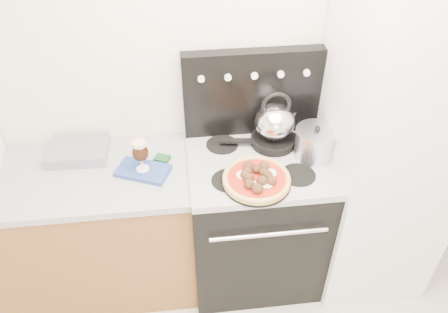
{
  "coord_description": "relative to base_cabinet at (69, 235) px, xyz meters",
  "views": [
    {
      "loc": [
        -0.32,
        -0.6,
        2.42
      ],
      "look_at": [
        -0.12,
        1.05,
        1.06
      ],
      "focal_mm": 35.0,
      "sensor_mm": 36.0,
      "label": 1
    }
  ],
  "objects": [
    {
      "name": "stove_body",
      "position": [
        1.1,
        -0.02,
        0.01
      ],
      "size": [
        0.76,
        0.65,
        0.88
      ],
      "primitive_type": "cube",
      "color": "black",
      "rests_on": "ground"
    },
    {
      "name": "pizza_pan",
      "position": [
        1.06,
        -0.21,
        0.5
      ],
      "size": [
        0.37,
        0.37,
        0.01
      ],
      "primitive_type": "cylinder",
      "rotation": [
        0.0,
        0.0,
        -0.07
      ],
      "color": "black",
      "rests_on": "cooktop"
    },
    {
      "name": "fridge",
      "position": [
        1.8,
        -0.05,
        0.52
      ],
      "size": [
        0.64,
        0.68,
        1.9
      ],
      "primitive_type": "cube",
      "color": "silver",
      "rests_on": "ground"
    },
    {
      "name": "beer_glass",
      "position": [
        0.49,
        -0.04,
        0.58
      ],
      "size": [
        0.09,
        0.09,
        0.18
      ],
      "primitive_type": null,
      "rotation": [
        0.0,
        0.0,
        0.03
      ],
      "color": "black",
      "rests_on": "oven_mitt"
    },
    {
      "name": "oven_mitt",
      "position": [
        0.49,
        -0.04,
        0.48
      ],
      "size": [
        0.31,
        0.25,
        0.02
      ],
      "primitive_type": "cube",
      "rotation": [
        0.0,
        0.0,
        -0.4
      ],
      "color": "navy",
      "rests_on": "countertop"
    },
    {
      "name": "skillet",
      "position": [
        1.21,
        0.1,
        0.51
      ],
      "size": [
        0.28,
        0.28,
        0.04
      ],
      "primitive_type": "cylinder",
      "rotation": [
        0.0,
        0.0,
        -0.14
      ],
      "color": "black",
      "rests_on": "cooktop"
    },
    {
      "name": "foil_sheet",
      "position": [
        0.14,
        0.15,
        0.5
      ],
      "size": [
        0.32,
        0.24,
        0.06
      ],
      "primitive_type": "cube",
      "rotation": [
        0.0,
        0.0,
        -0.03
      ],
      "color": "silver",
      "rests_on": "countertop"
    },
    {
      "name": "pizza",
      "position": [
        1.06,
        -0.21,
        0.53
      ],
      "size": [
        0.39,
        0.39,
        0.05
      ],
      "primitive_type": null,
      "rotation": [
        0.0,
        0.0,
        -0.15
      ],
      "color": "gold",
      "rests_on": "pizza_pan"
    },
    {
      "name": "cooktop",
      "position": [
        1.1,
        -0.02,
        0.47
      ],
      "size": [
        0.76,
        0.65,
        0.04
      ],
      "primitive_type": "cube",
      "color": "#ADADB2",
      "rests_on": "stove_body"
    },
    {
      "name": "countertop",
      "position": [
        0.0,
        0.0,
        0.45
      ],
      "size": [
        1.48,
        0.63,
        0.04
      ],
      "primitive_type": "cube",
      "color": "#A4A4A9",
      "rests_on": "base_cabinet"
    },
    {
      "name": "base_cabinet",
      "position": [
        0.0,
        0.0,
        0.0
      ],
      "size": [
        1.45,
        0.6,
        0.86
      ],
      "primitive_type": "cube",
      "color": "brown",
      "rests_on": "ground"
    },
    {
      "name": "room_shell",
      "position": [
        1.02,
        -0.91,
        0.82
      ],
      "size": [
        3.52,
        3.01,
        2.52
      ],
      "color": "beige",
      "rests_on": "ground"
    },
    {
      "name": "backguard",
      "position": [
        1.1,
        0.25,
        0.74
      ],
      "size": [
        0.76,
        0.08,
        0.5
      ],
      "primitive_type": "cube",
      "color": "black",
      "rests_on": "cooktop"
    },
    {
      "name": "tea_kettle",
      "position": [
        1.21,
        0.1,
        0.65
      ],
      "size": [
        0.26,
        0.26,
        0.24
      ],
      "primitive_type": null,
      "rotation": [
        0.0,
        0.0,
        -0.21
      ],
      "color": "white",
      "rests_on": "skillet"
    },
    {
      "name": "stock_pot",
      "position": [
        1.41,
        -0.02,
        0.57
      ],
      "size": [
        0.26,
        0.26,
        0.16
      ],
      "primitive_type": "cylinder",
      "rotation": [
        0.0,
        0.0,
        0.25
      ],
      "color": "silver",
      "rests_on": "cooktop"
    }
  ]
}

